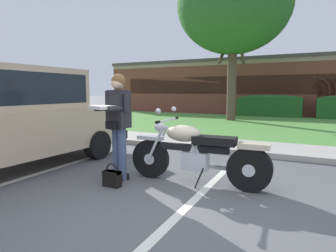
{
  "coord_description": "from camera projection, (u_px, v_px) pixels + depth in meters",
  "views": [
    {
      "loc": [
        1.59,
        -2.91,
        1.43
      ],
      "look_at": [
        -0.56,
        1.32,
        0.85
      ],
      "focal_mm": 30.43,
      "sensor_mm": 36.0,
      "label": 1
    }
  ],
  "objects": [
    {
      "name": "ground_plane",
      "position": [
        160.0,
        209.0,
        3.47
      ],
      "size": [
        140.0,
        140.0,
        0.0
      ],
      "primitive_type": "plane",
      "color": "#565659"
    },
    {
      "name": "curb_strip",
      "position": [
        232.0,
        151.0,
        6.54
      ],
      "size": [
        60.0,
        0.2,
        0.12
      ],
      "primitive_type": "cube",
      "color": "#ADA89E",
      "rests_on": "ground"
    },
    {
      "name": "concrete_walk",
      "position": [
        241.0,
        146.0,
        7.3
      ],
      "size": [
        60.0,
        1.5,
        0.08
      ],
      "primitive_type": "cube",
      "color": "#ADA89E",
      "rests_on": "ground"
    },
    {
      "name": "grass_lawn",
      "position": [
        268.0,
        125.0,
        11.78
      ],
      "size": [
        60.0,
        8.63,
        0.06
      ],
      "primitive_type": "cube",
      "color": "#518E3D",
      "rests_on": "ground"
    },
    {
      "name": "stall_stripe_0",
      "position": [
        30.0,
        176.0,
        4.82
      ],
      "size": [
        0.19,
        4.4,
        0.01
      ],
      "primitive_type": "cube",
      "rotation": [
        0.0,
        0.0,
        0.02
      ],
      "color": "silver",
      "rests_on": "ground"
    },
    {
      "name": "stall_stripe_1",
      "position": [
        187.0,
        207.0,
        3.52
      ],
      "size": [
        0.19,
        4.4,
        0.01
      ],
      "primitive_type": "cube",
      "rotation": [
        0.0,
        0.0,
        0.02
      ],
      "color": "silver",
      "rests_on": "ground"
    },
    {
      "name": "motorcycle",
      "position": [
        202.0,
        154.0,
        4.35
      ],
      "size": [
        2.24,
        0.82,
        1.18
      ],
      "color": "black",
      "rests_on": "ground"
    },
    {
      "name": "rider_person",
      "position": [
        117.0,
        118.0,
        4.51
      ],
      "size": [
        0.54,
        0.64,
        1.7
      ],
      "color": "black",
      "rests_on": "ground"
    },
    {
      "name": "handbag",
      "position": [
        112.0,
        177.0,
        4.28
      ],
      "size": [
        0.28,
        0.13,
        0.36
      ],
      "color": "black",
      "rests_on": "ground"
    },
    {
      "name": "parked_suv_adjacent",
      "position": [
        0.0,
        118.0,
        5.09
      ],
      "size": [
        2.12,
        4.89,
        1.86
      ],
      "color": "tan",
      "rests_on": "ground"
    },
    {
      "name": "shade_tree",
      "position": [
        234.0,
        5.0,
        13.07
      ],
      "size": [
        5.23,
        5.23,
        7.61
      ],
      "color": "brown",
      "rests_on": "ground"
    },
    {
      "name": "hedge_left",
      "position": [
        269.0,
        106.0,
        15.77
      ],
      "size": [
        3.4,
        0.9,
        1.24
      ],
      "color": "#235623",
      "rests_on": "ground"
    },
    {
      "name": "brick_building",
      "position": [
        262.0,
        87.0,
        20.9
      ],
      "size": [
        20.5,
        8.89,
        3.51
      ],
      "color": "brown",
      "rests_on": "ground"
    }
  ]
}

